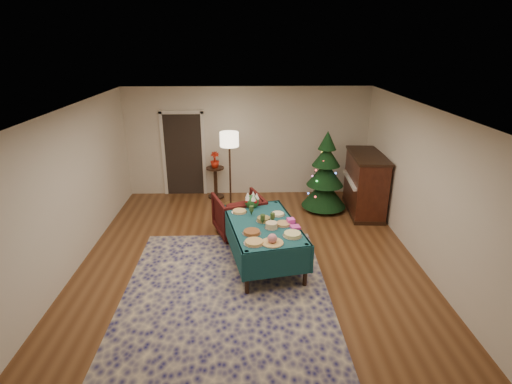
{
  "coord_description": "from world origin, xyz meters",
  "views": [
    {
      "loc": [
        -0.06,
        -6.21,
        3.72
      ],
      "look_at": [
        0.14,
        1.01,
        0.96
      ],
      "focal_mm": 28.0,
      "sensor_mm": 36.0,
      "label": 1
    }
  ],
  "objects_px": {
    "armchair": "(239,213)",
    "piano": "(365,184)",
    "potted_plant": "(215,163)",
    "side_table": "(216,183)",
    "christmas_tree": "(325,175)",
    "floor_lamp": "(229,144)",
    "gift_box": "(291,221)",
    "buffet_table": "(263,231)"
  },
  "relations": [
    {
      "from": "gift_box",
      "to": "piano",
      "type": "distance_m",
      "value": 2.96
    },
    {
      "from": "buffet_table",
      "to": "piano",
      "type": "relative_size",
      "value": 1.32
    },
    {
      "from": "piano",
      "to": "armchair",
      "type": "bearing_deg",
      "value": -159.48
    },
    {
      "from": "floor_lamp",
      "to": "christmas_tree",
      "type": "height_order",
      "value": "christmas_tree"
    },
    {
      "from": "potted_plant",
      "to": "side_table",
      "type": "bearing_deg",
      "value": 0.0
    },
    {
      "from": "armchair",
      "to": "piano",
      "type": "height_order",
      "value": "piano"
    },
    {
      "from": "buffet_table",
      "to": "gift_box",
      "type": "relative_size",
      "value": 17.6
    },
    {
      "from": "potted_plant",
      "to": "gift_box",
      "type": "bearing_deg",
      "value": -64.74
    },
    {
      "from": "floor_lamp",
      "to": "potted_plant",
      "type": "height_order",
      "value": "floor_lamp"
    },
    {
      "from": "gift_box",
      "to": "potted_plant",
      "type": "bearing_deg",
      "value": 115.26
    },
    {
      "from": "side_table",
      "to": "potted_plant",
      "type": "bearing_deg",
      "value": 0.0
    },
    {
      "from": "christmas_tree",
      "to": "potted_plant",
      "type": "bearing_deg",
      "value": 162.05
    },
    {
      "from": "piano",
      "to": "potted_plant",
      "type": "bearing_deg",
      "value": 164.17
    },
    {
      "from": "side_table",
      "to": "christmas_tree",
      "type": "bearing_deg",
      "value": -17.95
    },
    {
      "from": "armchair",
      "to": "potted_plant",
      "type": "distance_m",
      "value": 2.18
    },
    {
      "from": "floor_lamp",
      "to": "gift_box",
      "type": "bearing_deg",
      "value": -67.32
    },
    {
      "from": "christmas_tree",
      "to": "piano",
      "type": "distance_m",
      "value": 0.92
    },
    {
      "from": "floor_lamp",
      "to": "side_table",
      "type": "relative_size",
      "value": 2.26
    },
    {
      "from": "gift_box",
      "to": "armchair",
      "type": "bearing_deg",
      "value": 127.89
    },
    {
      "from": "gift_box",
      "to": "floor_lamp",
      "type": "height_order",
      "value": "floor_lamp"
    },
    {
      "from": "floor_lamp",
      "to": "side_table",
      "type": "bearing_deg",
      "value": 127.11
    },
    {
      "from": "buffet_table",
      "to": "gift_box",
      "type": "distance_m",
      "value": 0.51
    },
    {
      "from": "armchair",
      "to": "floor_lamp",
      "type": "distance_m",
      "value": 1.87
    },
    {
      "from": "armchair",
      "to": "side_table",
      "type": "relative_size",
      "value": 1.18
    },
    {
      "from": "buffet_table",
      "to": "floor_lamp",
      "type": "height_order",
      "value": "floor_lamp"
    },
    {
      "from": "side_table",
      "to": "christmas_tree",
      "type": "relative_size",
      "value": 0.42
    },
    {
      "from": "christmas_tree",
      "to": "piano",
      "type": "xyz_separation_m",
      "value": [
        0.89,
        -0.15,
        -0.17
      ]
    },
    {
      "from": "gift_box",
      "to": "buffet_table",
      "type": "bearing_deg",
      "value": 175.55
    },
    {
      "from": "gift_box",
      "to": "floor_lamp",
      "type": "relative_size",
      "value": 0.07
    },
    {
      "from": "side_table",
      "to": "armchair",
      "type": "bearing_deg",
      "value": -73.49
    },
    {
      "from": "buffet_table",
      "to": "floor_lamp",
      "type": "xyz_separation_m",
      "value": [
        -0.66,
        2.67,
        0.9
      ]
    },
    {
      "from": "buffet_table",
      "to": "gift_box",
      "type": "xyz_separation_m",
      "value": [
        0.47,
        -0.04,
        0.2
      ]
    },
    {
      "from": "gift_box",
      "to": "piano",
      "type": "relative_size",
      "value": 0.08
    },
    {
      "from": "floor_lamp",
      "to": "potted_plant",
      "type": "xyz_separation_m",
      "value": [
        -0.39,
        0.51,
        -0.61
      ]
    },
    {
      "from": "floor_lamp",
      "to": "piano",
      "type": "bearing_deg",
      "value": -8.67
    },
    {
      "from": "floor_lamp",
      "to": "potted_plant",
      "type": "distance_m",
      "value": 0.89
    },
    {
      "from": "side_table",
      "to": "christmas_tree",
      "type": "distance_m",
      "value": 2.74
    },
    {
      "from": "side_table",
      "to": "piano",
      "type": "height_order",
      "value": "piano"
    },
    {
      "from": "buffet_table",
      "to": "christmas_tree",
      "type": "relative_size",
      "value": 1.15
    },
    {
      "from": "floor_lamp",
      "to": "potted_plant",
      "type": "bearing_deg",
      "value": 127.11
    },
    {
      "from": "floor_lamp",
      "to": "armchair",
      "type": "bearing_deg",
      "value": -81.87
    },
    {
      "from": "side_table",
      "to": "piano",
      "type": "bearing_deg",
      "value": -15.83
    }
  ]
}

